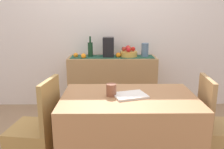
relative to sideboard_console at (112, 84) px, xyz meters
The scene contains 21 objects.
ground_plane 1.02m from the sideboard_console, 95.67° to the right, with size 6.40×6.40×0.02m, color #96795A.
room_wall_rear 0.97m from the sideboard_console, 109.36° to the left, with size 6.40×0.06×2.70m, color silver.
sideboard_console is the anchor object (origin of this frame).
table_runner 0.42m from the sideboard_console, ahead, with size 1.22×0.32×0.01m, color #1F4C39.
fruit_bowl 0.52m from the sideboard_console, ahead, with size 0.25×0.25×0.08m, color gold.
apple_right 0.62m from the sideboard_console, ahead, with size 0.07×0.07×0.07m, color red.
apple_rear 0.56m from the sideboard_console, ahead, with size 0.07×0.07×0.07m, color #AD3829.
apple_center 0.59m from the sideboard_console, ahead, with size 0.07×0.07×0.07m, color #AA3D1B.
apple_left 0.59m from the sideboard_console, 19.97° to the right, with size 0.07×0.07×0.07m, color red.
apple_upper 0.60m from the sideboard_console, 14.16° to the left, with size 0.08×0.08×0.08m, color red.
wine_bottle 0.62m from the sideboard_console, behind, with size 0.07×0.07×0.30m.
coffee_maker 0.57m from the sideboard_console, behind, with size 0.16×0.18×0.29m, color black.
ceramic_vase 0.71m from the sideboard_console, ahead, with size 0.10×0.10×0.20m, color slate.
orange_loose_far 0.70m from the sideboard_console, behind, with size 0.07×0.07×0.07m, color orange.
orange_loose_end 0.63m from the sideboard_console, 163.56° to the right, with size 0.07×0.07×0.07m, color orange.
orange_loose_near_bowl 0.47m from the sideboard_console, 34.10° to the right, with size 0.07×0.07×0.07m, color orange.
dining_table 1.45m from the sideboard_console, 84.76° to the right, with size 1.19×0.75×0.74m, color #B07B4E.
open_book 1.50m from the sideboard_console, 84.43° to the right, with size 0.28×0.21×0.02m, color white.
coffee_cup 1.49m from the sideboard_console, 90.97° to the right, with size 0.09×0.09×0.11m, color brown.
chair_near_window 1.63m from the sideboard_console, 116.65° to the right, with size 0.45×0.45×0.90m.
chair_by_corner 1.76m from the sideboard_console, 55.51° to the right, with size 0.44×0.44×0.90m.
Camera 1 is at (0.05, -2.46, 1.43)m, focal length 37.05 mm.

